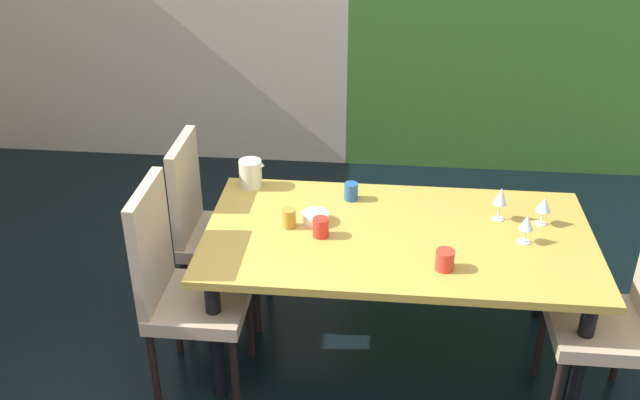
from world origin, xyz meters
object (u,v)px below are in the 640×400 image
object	(u,v)px
dining_table	(397,247)
serving_bowl_west	(316,217)
wine_glass_east	(544,205)
wine_glass_center	(527,223)
cup_left	(321,227)
chair_right_near	(620,317)
cup_north	(289,218)
chair_left_near	(179,282)
cup_front	(351,191)
cup_near_window	(445,260)
pitcher_near_shelf	(251,174)
wine_glass_corner	(501,197)
chair_left_far	(209,221)

from	to	relation	value
dining_table	serving_bowl_west	bearing A→B (deg)	170.59
dining_table	wine_glass_east	xyz separation A→B (m)	(0.69, 0.15, 0.18)
wine_glass_center	cup_left	distance (m)	0.95
wine_glass_center	serving_bowl_west	xyz separation A→B (m)	(-0.98, 0.09, -0.08)
chair_right_near	cup_north	world-z (taller)	chair_right_near
dining_table	chair_left_near	world-z (taller)	chair_left_near
serving_bowl_west	wine_glass_east	bearing A→B (deg)	4.47
chair_left_near	cup_front	size ratio (longest dim) A/B	11.78
serving_bowl_west	cup_near_window	world-z (taller)	cup_near_window
wine_glass_center	serving_bowl_west	size ratio (longest dim) A/B	1.09
cup_front	cup_near_window	size ratio (longest dim) A/B	0.98
serving_bowl_west	pitcher_near_shelf	world-z (taller)	pitcher_near_shelf
wine_glass_corner	cup_left	size ratio (longest dim) A/B	1.84
chair_right_near	pitcher_near_shelf	distance (m)	1.91
dining_table	serving_bowl_west	xyz separation A→B (m)	(-0.40, 0.07, 0.10)
chair_right_near	wine_glass_east	world-z (taller)	chair_right_near
wine_glass_center	cup_near_window	size ratio (longest dim) A/B	1.53
cup_front	serving_bowl_west	bearing A→B (deg)	-122.75
chair_right_near	pitcher_near_shelf	size ratio (longest dim) A/B	6.11
cup_front	pitcher_near_shelf	world-z (taller)	pitcher_near_shelf
dining_table	cup_left	world-z (taller)	cup_left
dining_table	wine_glass_corner	distance (m)	0.55
wine_glass_center	dining_table	bearing A→B (deg)	177.74
wine_glass_center	pitcher_near_shelf	world-z (taller)	pitcher_near_shelf
chair_left_far	cup_near_window	bearing A→B (deg)	64.48
chair_left_near	cup_left	bearing A→B (deg)	109.89
wine_glass_east	chair_right_near	bearing A→B (deg)	-55.90
chair_right_near	serving_bowl_west	size ratio (longest dim) A/B	7.12
dining_table	cup_north	distance (m)	0.54
cup_left	pitcher_near_shelf	bearing A→B (deg)	132.12
serving_bowl_west	pitcher_near_shelf	xyz separation A→B (m)	(-0.38, 0.33, 0.05)
wine_glass_east	cup_left	distance (m)	1.07
cup_north	cup_near_window	distance (m)	0.78
wine_glass_center	wine_glass_east	distance (m)	0.20
serving_bowl_west	chair_right_near	bearing A→B (deg)	-14.40
chair_left_near	wine_glass_east	world-z (taller)	chair_left_near
wine_glass_center	cup_front	bearing A→B (deg)	157.97
dining_table	wine_glass_corner	size ratio (longest dim) A/B	10.74
chair_left_near	wine_glass_east	bearing A→B (deg)	104.68
chair_left_near	serving_bowl_west	distance (m)	0.72
chair_right_near	cup_north	xyz separation A→B (m)	(-1.51, 0.30, 0.24)
wine_glass_center	pitcher_near_shelf	bearing A→B (deg)	162.72
chair_left_near	wine_glass_corner	size ratio (longest dim) A/B	6.22
dining_table	wine_glass_east	world-z (taller)	wine_glass_east
chair_left_near	wine_glass_east	xyz separation A→B (m)	(1.68, 0.44, 0.25)
dining_table	chair_right_near	size ratio (longest dim) A/B	1.98
dining_table	wine_glass_center	bearing A→B (deg)	-2.26
wine_glass_center	cup_front	size ratio (longest dim) A/B	1.57
chair_left_near	pitcher_near_shelf	bearing A→B (deg)	162.47
chair_left_near	pitcher_near_shelf	world-z (taller)	chair_left_near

